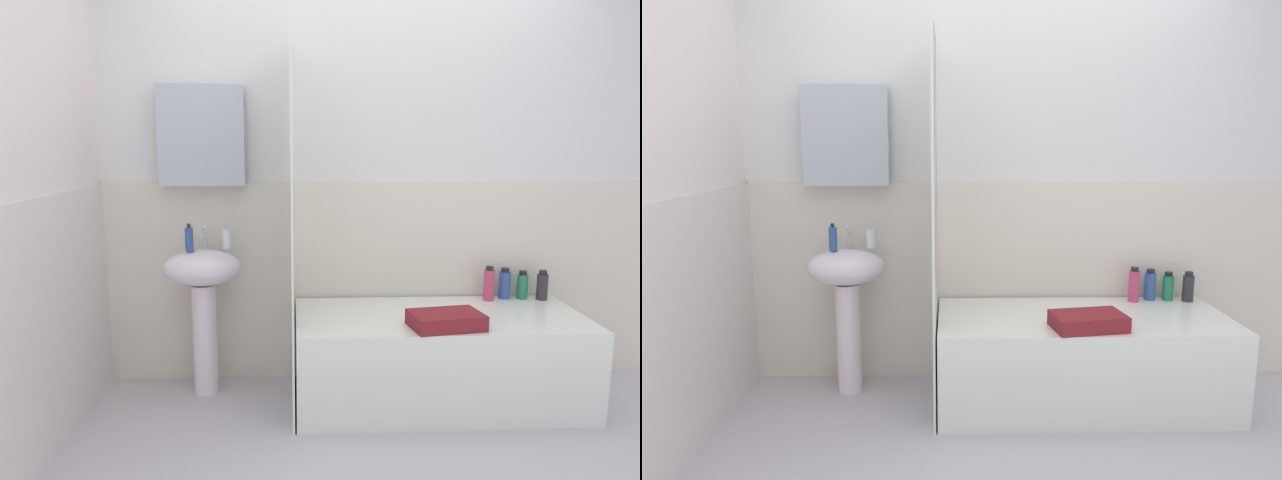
{
  "view_description": "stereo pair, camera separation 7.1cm",
  "coord_description": "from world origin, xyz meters",
  "views": [
    {
      "loc": [
        -0.42,
        -2.12,
        1.44
      ],
      "look_at": [
        -0.29,
        0.74,
        0.94
      ],
      "focal_mm": 32.05,
      "sensor_mm": 36.0,
      "label": 1
    },
    {
      "loc": [
        -0.35,
        -2.13,
        1.44
      ],
      "look_at": [
        -0.29,
        0.74,
        0.94
      ],
      "focal_mm": 32.05,
      "sensor_mm": 36.0,
      "label": 2
    }
  ],
  "objects": [
    {
      "name": "wall_back_tiled",
      "position": [
        -0.06,
        1.26,
        1.14
      ],
      "size": [
        3.6,
        0.18,
        2.4
      ],
      "color": "white",
      "rests_on": "ground_plane"
    },
    {
      "name": "wall_left_tiled",
      "position": [
        -1.57,
        0.34,
        1.12
      ],
      "size": [
        0.07,
        1.81,
        2.4
      ],
      "color": "white",
      "rests_on": "ground_plane"
    },
    {
      "name": "sink",
      "position": [
        -0.94,
        1.03,
        0.62
      ],
      "size": [
        0.44,
        0.34,
        0.84
      ],
      "color": "white",
      "rests_on": "ground_plane"
    },
    {
      "name": "faucet",
      "position": [
        -0.94,
        1.11,
        0.9
      ],
      "size": [
        0.03,
        0.12,
        0.12
      ],
      "color": "silver",
      "rests_on": "sink"
    },
    {
      "name": "soap_dispenser",
      "position": [
        -1.0,
        1.0,
        0.91
      ],
      "size": [
        0.05,
        0.05,
        0.16
      ],
      "color": "#305395",
      "rests_on": "sink"
    },
    {
      "name": "toothbrush_cup",
      "position": [
        -0.8,
        1.09,
        0.89
      ],
      "size": [
        0.06,
        0.06,
        0.1
      ],
      "primitive_type": "cylinder",
      "color": "white",
      "rests_on": "sink"
    },
    {
      "name": "bathtub",
      "position": [
        0.37,
        0.86,
        0.25
      ],
      "size": [
        1.58,
        0.72,
        0.5
      ],
      "primitive_type": "cube",
      "color": "white",
      "rests_on": "ground_plane"
    },
    {
      "name": "shower_curtain",
      "position": [
        -0.43,
        0.86,
        1.0
      ],
      "size": [
        0.01,
        0.72,
        2.0
      ],
      "color": "white",
      "rests_on": "ground_plane"
    },
    {
      "name": "lotion_bottle",
      "position": [
        1.06,
        1.13,
        0.59
      ],
      "size": [
        0.06,
        0.06,
        0.18
      ],
      "color": "#302F35",
      "rests_on": "bathtub"
    },
    {
      "name": "conditioner_bottle",
      "position": [
        0.95,
        1.15,
        0.58
      ],
      "size": [
        0.06,
        0.06,
        0.17
      ],
      "color": "#247F50",
      "rests_on": "bathtub"
    },
    {
      "name": "body_wash_bottle",
      "position": [
        0.85,
        1.16,
        0.59
      ],
      "size": [
        0.07,
        0.07,
        0.19
      ],
      "color": "#3656A1",
      "rests_on": "bathtub"
    },
    {
      "name": "shampoo_bottle",
      "position": [
        0.74,
        1.13,
        0.6
      ],
      "size": [
        0.06,
        0.06,
        0.21
      ],
      "color": "#CB4369",
      "rests_on": "bathtub"
    },
    {
      "name": "towel_folded",
      "position": [
        0.35,
        0.63,
        0.54
      ],
      "size": [
        0.39,
        0.28,
        0.08
      ],
      "primitive_type": "cube",
      "rotation": [
        0.0,
        0.0,
        0.16
      ],
      "color": "maroon",
      "rests_on": "bathtub"
    }
  ]
}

